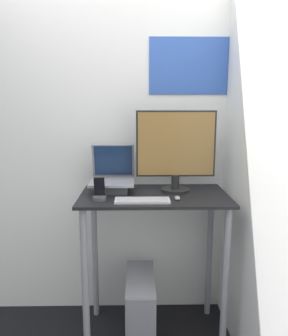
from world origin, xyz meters
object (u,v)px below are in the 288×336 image
at_px(computer_tower, 140,310).
at_px(monitor, 176,152).
at_px(keyboard, 142,200).
at_px(mouse, 177,198).
at_px(cell_phone, 99,194).
at_px(laptop, 112,180).

bearing_deg(computer_tower, monitor, 33.68).
height_order(keyboard, mouse, mouse).
bearing_deg(keyboard, cell_phone, 170.37).
bearing_deg(monitor, laptop, 179.03).
height_order(monitor, mouse, monitor).
relative_size(keyboard, cell_phone, 2.34).
distance_m(laptop, cell_phone, 0.23).
distance_m(laptop, monitor, 0.48).
height_order(monitor, computer_tower, monitor).
bearing_deg(mouse, keyboard, -172.34).
bearing_deg(monitor, cell_phone, -157.88).
height_order(keyboard, computer_tower, keyboard).
distance_m(cell_phone, computer_tower, 0.88).
bearing_deg(computer_tower, mouse, -13.84).
xyz_separation_m(cell_phone, computer_tower, (0.26, 0.04, -0.84)).
bearing_deg(computer_tower, keyboard, -81.61).
height_order(cell_phone, computer_tower, cell_phone).
distance_m(mouse, cell_phone, 0.49).
bearing_deg(computer_tower, cell_phone, -170.92).
relative_size(keyboard, mouse, 5.98).
bearing_deg(cell_phone, monitor, 22.12).
height_order(mouse, computer_tower, mouse).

